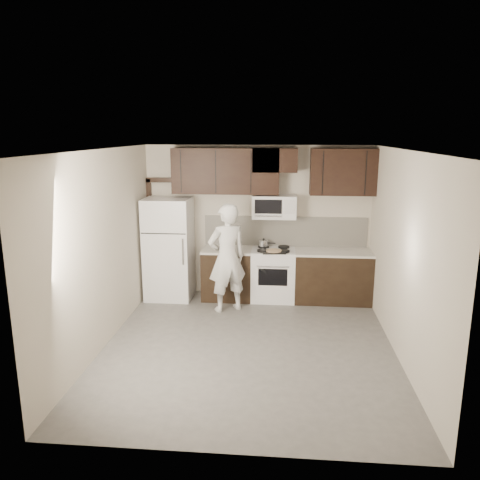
# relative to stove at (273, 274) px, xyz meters

# --- Properties ---
(floor) EXTENTS (4.50, 4.50, 0.00)m
(floor) POSITION_rel_stove_xyz_m (-0.30, -1.94, -0.46)
(floor) COLOR #565451
(floor) RESTS_ON ground
(back_wall) EXTENTS (4.00, 0.00, 4.00)m
(back_wall) POSITION_rel_stove_xyz_m (-0.30, 0.31, 0.89)
(back_wall) COLOR #BCB3A0
(back_wall) RESTS_ON ground
(ceiling) EXTENTS (4.50, 4.50, 0.00)m
(ceiling) POSITION_rel_stove_xyz_m (-0.30, -1.94, 2.24)
(ceiling) COLOR white
(ceiling) RESTS_ON back_wall
(counter_run) EXTENTS (2.95, 0.64, 0.91)m
(counter_run) POSITION_rel_stove_xyz_m (0.30, 0.00, -0.00)
(counter_run) COLOR black
(counter_run) RESTS_ON floor
(stove) EXTENTS (0.76, 0.66, 0.94)m
(stove) POSITION_rel_stove_xyz_m (0.00, 0.00, 0.00)
(stove) COLOR white
(stove) RESTS_ON floor
(backsplash) EXTENTS (2.90, 0.02, 0.54)m
(backsplash) POSITION_rel_stove_xyz_m (0.20, 0.30, 0.72)
(backsplash) COLOR silver
(backsplash) RESTS_ON counter_run
(upper_cabinets) EXTENTS (3.48, 0.35, 0.78)m
(upper_cabinets) POSITION_rel_stove_xyz_m (-0.09, 0.14, 1.82)
(upper_cabinets) COLOR black
(upper_cabinets) RESTS_ON back_wall
(microwave) EXTENTS (0.76, 0.42, 0.40)m
(microwave) POSITION_rel_stove_xyz_m (-0.00, 0.12, 1.19)
(microwave) COLOR white
(microwave) RESTS_ON upper_cabinets
(refrigerator) EXTENTS (0.80, 0.76, 1.80)m
(refrigerator) POSITION_rel_stove_xyz_m (-1.85, -0.05, 0.44)
(refrigerator) COLOR white
(refrigerator) RESTS_ON floor
(door_trim) EXTENTS (0.50, 0.08, 2.12)m
(door_trim) POSITION_rel_stove_xyz_m (-2.22, 0.27, 0.79)
(door_trim) COLOR black
(door_trim) RESTS_ON floor
(saucepan) EXTENTS (0.30, 0.18, 0.17)m
(saucepan) POSITION_rel_stove_xyz_m (-0.18, 0.15, 0.52)
(saucepan) COLOR silver
(saucepan) RESTS_ON stove
(baking_tray) EXTENTS (0.41, 0.33, 0.02)m
(baking_tray) POSITION_rel_stove_xyz_m (0.01, -0.19, 0.46)
(baking_tray) COLOR black
(baking_tray) RESTS_ON counter_run
(pizza) EXTENTS (0.29, 0.29, 0.02)m
(pizza) POSITION_rel_stove_xyz_m (0.01, -0.19, 0.48)
(pizza) COLOR beige
(pizza) RESTS_ON baking_tray
(person) EXTENTS (0.79, 0.70, 1.81)m
(person) POSITION_rel_stove_xyz_m (-0.75, -0.60, 0.44)
(person) COLOR silver
(person) RESTS_ON floor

